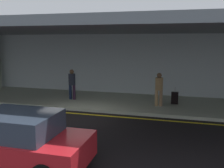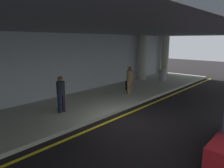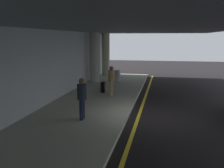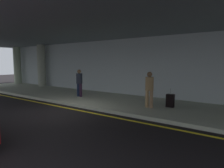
{
  "view_description": "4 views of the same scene",
  "coord_description": "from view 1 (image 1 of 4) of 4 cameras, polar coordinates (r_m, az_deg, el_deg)",
  "views": [
    {
      "loc": [
        4.47,
        -10.3,
        3.4
      ],
      "look_at": [
        1.15,
        1.84,
        1.28
      ],
      "focal_mm": 41.3,
      "sensor_mm": 36.0,
      "label": 1
    },
    {
      "loc": [
        -6.68,
        -5.07,
        3.4
      ],
      "look_at": [
        0.94,
        1.73,
        1.24
      ],
      "focal_mm": 33.51,
      "sensor_mm": 36.0,
      "label": 2
    },
    {
      "loc": [
        -11.66,
        -0.47,
        3.4
      ],
      "look_at": [
        0.09,
        1.81,
        1.38
      ],
      "focal_mm": 43.96,
      "sensor_mm": 36.0,
      "label": 3
    },
    {
      "loc": [
        7.34,
        -5.96,
        2.26
      ],
      "look_at": [
        1.87,
        1.65,
        1.24
      ],
      "focal_mm": 31.83,
      "sensor_mm": 36.0,
      "label": 4
    }
  ],
  "objects": [
    {
      "name": "sidewalk",
      "position": [
        14.51,
        -3.1,
        -3.68
      ],
      "size": [
        26.0,
        4.2,
        0.15
      ],
      "primitive_type": "cube",
      "color": "#9FA38D",
      "rests_on": "ground"
    },
    {
      "name": "suitcase_upright_primary",
      "position": [
        13.78,
        13.72,
        -3.02
      ],
      "size": [
        0.36,
        0.22,
        0.9
      ],
      "rotation": [
        0.0,
        0.0,
        0.08
      ],
      "color": "black",
      "rests_on": "sidewalk"
    },
    {
      "name": "ground_plane",
      "position": [
        11.73,
        -7.9,
        -7.36
      ],
      "size": [
        60.0,
        60.0,
        0.0
      ],
      "primitive_type": "plane",
      "color": "black"
    },
    {
      "name": "person_waiting_for_ride",
      "position": [
        13.03,
        10.35,
        -0.69
      ],
      "size": [
        0.38,
        0.38,
        1.68
      ],
      "rotation": [
        0.0,
        0.0,
        6.13
      ],
      "color": "#98774C",
      "rests_on": "sidewalk"
    },
    {
      "name": "terminal_back_wall",
      "position": [
        16.35,
        -0.67,
        4.31
      ],
      "size": [
        26.0,
        0.3,
        3.8
      ],
      "primitive_type": "cube",
      "color": "#AAB3B4",
      "rests_on": "ground"
    },
    {
      "name": "traveler_with_luggage",
      "position": [
        14.49,
        -8.85,
        0.37
      ],
      "size": [
        0.38,
        0.38,
        1.68
      ],
      "rotation": [
        0.0,
        0.0,
        1.5
      ],
      "color": "#101A32",
      "rests_on": "sidewalk"
    },
    {
      "name": "ceiling_overhang",
      "position": [
        13.67,
        -3.92,
        11.86
      ],
      "size": [
        28.0,
        13.2,
        0.3
      ],
      "primitive_type": "cube",
      "color": "slate",
      "rests_on": "support_column_far_left"
    },
    {
      "name": "lane_stripe_yellow",
      "position": [
        12.26,
        -6.81,
        -6.58
      ],
      "size": [
        26.0,
        0.14,
        0.01
      ],
      "primitive_type": "cube",
      "color": "yellow",
      "rests_on": "ground"
    },
    {
      "name": "car_red",
      "position": [
        7.63,
        -20.48,
        -11.67
      ],
      "size": [
        4.1,
        1.92,
        1.5
      ],
      "rotation": [
        0.0,
        0.0,
        -0.07
      ],
      "color": "red",
      "rests_on": "ground"
    }
  ]
}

